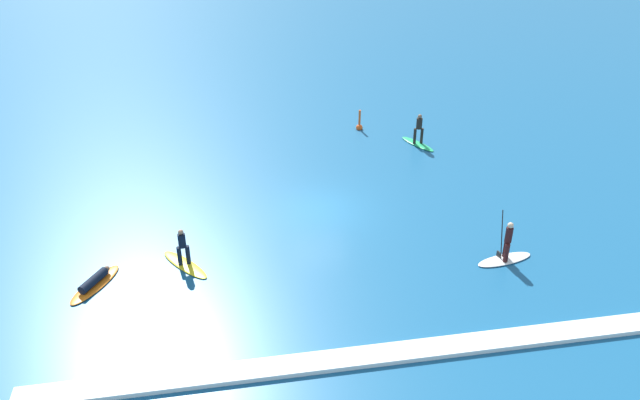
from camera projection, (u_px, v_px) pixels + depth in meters
ground_plane at (320, 209)px, 29.45m from camera, size 120.00×120.00×0.00m
surfer_on_orange_board at (95, 282)px, 24.19m from camera, size 2.06×2.75×0.45m
surfer_on_yellow_board at (184, 257)px, 25.24m from camera, size 2.20×2.60×1.73m
surfer_on_green_board at (418, 136)px, 35.65m from camera, size 1.65×2.54×1.87m
surfer_on_white_board at (506, 251)px, 25.54m from camera, size 2.61×1.18×2.24m
marker_buoy at (359, 126)px, 37.80m from camera, size 0.41×0.41×1.33m
wave_crest at (370, 356)px, 20.75m from camera, size 22.77×0.90×0.18m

